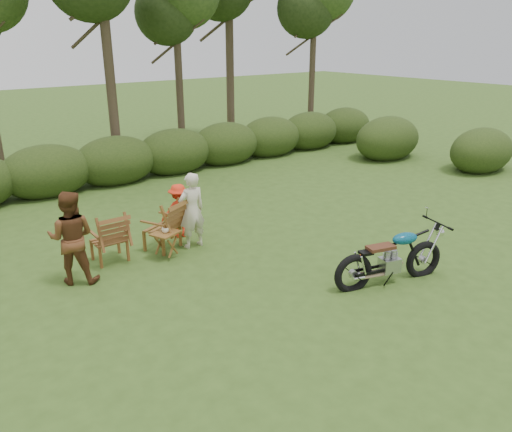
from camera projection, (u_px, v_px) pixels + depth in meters
ground at (334, 298)px, 8.46m from camera, size 80.00×80.00×0.00m
tree_line at (111, 49)px, 14.66m from camera, size 22.52×11.62×8.14m
motorcycle at (388, 282)px, 9.00m from camera, size 2.24×1.35×1.20m
lawn_chair_right at (163, 248)px, 10.40m from camera, size 0.96×0.96×1.05m
lawn_chair_left at (111, 260)px, 9.86m from camera, size 0.71×0.71×1.01m
side_table at (166, 245)px, 9.89m from camera, size 0.65×0.60×0.54m
cup at (165, 230)px, 9.77m from camera, size 0.14×0.14×0.11m
adult_a at (193, 246)px, 10.51m from camera, size 0.59×0.39×1.60m
adult_b at (77, 281)px, 9.03m from camera, size 1.04×0.99×1.70m
child at (180, 236)px, 11.03m from camera, size 0.86×0.62×1.20m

